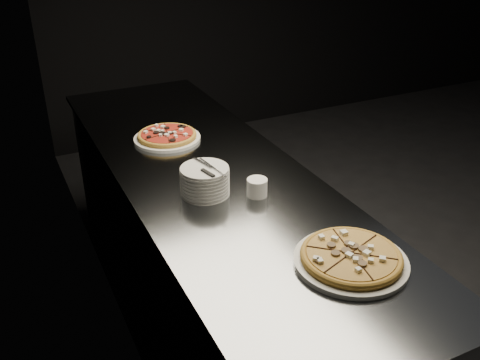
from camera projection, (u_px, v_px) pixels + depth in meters
name	position (u px, v px, depth m)	size (l,w,h in m)	color
wall_left	(107.00, 66.00, 1.86)	(0.02, 5.00, 2.80)	black
counter	(211.00, 259.00, 2.44)	(0.74, 2.44, 0.92)	slate
pizza_mushroom	(351.00, 258.00, 1.63)	(0.40, 0.40, 0.04)	silver
pizza_tomato	(167.00, 136.00, 2.49)	(0.34, 0.34, 0.04)	silver
plate_stack	(205.00, 181.00, 2.01)	(0.18, 0.18, 0.11)	silver
cutlery	(208.00, 168.00, 1.98)	(0.06, 0.20, 0.01)	silver
ramekin	(257.00, 187.00, 2.01)	(0.08, 0.08, 0.07)	silver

